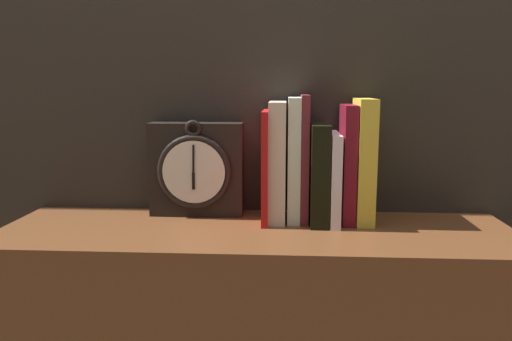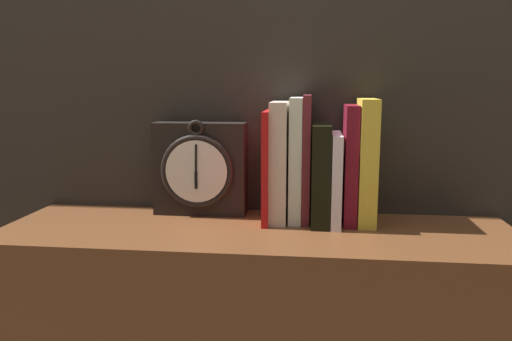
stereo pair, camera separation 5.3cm
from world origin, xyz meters
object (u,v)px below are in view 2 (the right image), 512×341
object	(u,v)px
book_slot0_red	(268,166)
book_slot3_maroon	(307,159)
book_slot1_cream	(279,162)
book_slot2_white	(296,160)
book_slot5_white	(336,179)
book_slot6_maroon	(350,164)
book_slot4_black	(321,173)
clock	(200,169)
book_slot7_yellow	(366,162)

from	to	relation	value
book_slot0_red	book_slot3_maroon	distance (m)	0.08
book_slot1_cream	book_slot2_white	xyz separation A→B (m)	(0.03, 0.00, 0.00)
book_slot1_cream	book_slot2_white	distance (m)	0.03
book_slot0_red	book_slot5_white	world-z (taller)	book_slot0_red
book_slot1_cream	book_slot6_maroon	distance (m)	0.14
book_slot4_black	book_slot6_maroon	world-z (taller)	book_slot6_maroon
book_slot0_red	book_slot2_white	distance (m)	0.06
clock	book_slot0_red	distance (m)	0.15
book_slot3_maroon	book_slot7_yellow	distance (m)	0.12
book_slot3_maroon	book_slot7_yellow	size ratio (longest dim) A/B	1.03
book_slot4_black	book_slot7_yellow	bearing A→B (deg)	5.56
book_slot2_white	book_slot1_cream	bearing A→B (deg)	-172.98
book_slot1_cream	book_slot6_maroon	world-z (taller)	book_slot1_cream
book_slot1_cream	book_slot4_black	distance (m)	0.09
book_slot7_yellow	book_slot4_black	bearing A→B (deg)	-174.44
book_slot6_maroon	book_slot5_white	bearing A→B (deg)	-158.71
book_slot1_cream	book_slot6_maroon	size ratio (longest dim) A/B	1.03
book_slot5_white	book_slot3_maroon	bearing A→B (deg)	166.33
clock	book_slot3_maroon	bearing A→B (deg)	-5.60
book_slot1_cream	book_slot6_maroon	bearing A→B (deg)	0.26
book_slot4_black	book_slot0_red	bearing A→B (deg)	178.52
book_slot5_white	book_slot6_maroon	distance (m)	0.04
book_slot3_maroon	book_slot5_white	world-z (taller)	book_slot3_maroon
book_slot3_maroon	book_slot5_white	bearing A→B (deg)	-13.67
book_slot4_black	book_slot7_yellow	world-z (taller)	book_slot7_yellow
clock	book_slot5_white	xyz separation A→B (m)	(0.29, -0.04, -0.01)
book_slot2_white	book_slot5_white	xyz separation A→B (m)	(0.08, -0.01, -0.04)
clock	book_slot1_cream	size ratio (longest dim) A/B	0.85
book_slot2_white	book_slot7_yellow	xyz separation A→B (m)	(0.14, -0.00, -0.00)
book_slot2_white	book_slot5_white	size ratio (longest dim) A/B	1.39
book_slot0_red	book_slot3_maroon	bearing A→B (deg)	7.78
book_slot0_red	book_slot6_maroon	bearing A→B (deg)	2.56
clock	book_slot6_maroon	size ratio (longest dim) A/B	0.87
clock	book_slot2_white	xyz separation A→B (m)	(0.21, -0.02, 0.03)
book_slot7_yellow	book_slot5_white	bearing A→B (deg)	-170.97
book_slot0_red	book_slot6_maroon	xyz separation A→B (m)	(0.17, 0.01, 0.01)
book_slot5_white	book_slot7_yellow	size ratio (longest dim) A/B	0.73
book_slot1_cream	book_slot4_black	size ratio (longest dim) A/B	1.21
book_slot0_red	book_slot4_black	distance (m)	0.11
book_slot0_red	clock	bearing A→B (deg)	167.48
book_slot0_red	book_slot7_yellow	bearing A→B (deg)	1.73
book_slot6_maroon	book_slot7_yellow	world-z (taller)	book_slot7_yellow
book_slot1_cream	book_slot3_maroon	bearing A→B (deg)	4.12
book_slot5_white	book_slot6_maroon	world-z (taller)	book_slot6_maroon
book_slot2_white	book_slot7_yellow	world-z (taller)	book_slot2_white
book_slot2_white	book_slot6_maroon	bearing A→B (deg)	-1.86
book_slot2_white	book_slot6_maroon	size ratio (longest dim) A/B	1.06
book_slot6_maroon	book_slot0_red	bearing A→B (deg)	-177.44
book_slot0_red	book_slot5_white	distance (m)	0.14
clock	book_slot3_maroon	world-z (taller)	book_slot3_maroon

